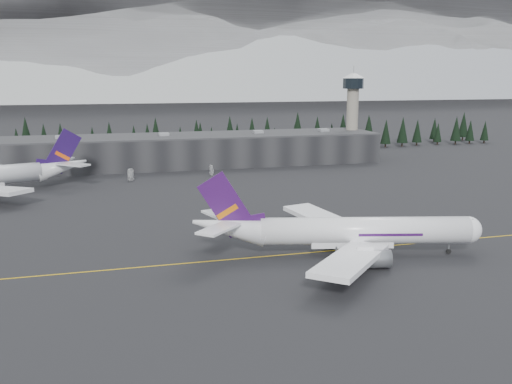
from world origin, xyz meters
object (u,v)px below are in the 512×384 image
object	(u,v)px
control_tower	(353,106)
gse_vehicle_a	(131,179)
gse_vehicle_b	(212,174)
jet_main	(339,231)
terminal	(189,150)

from	to	relation	value
control_tower	gse_vehicle_a	size ratio (longest dim) A/B	8.25
control_tower	gse_vehicle_b	xyz separation A→B (m)	(-70.70, -30.65, -22.73)
jet_main	gse_vehicle_b	size ratio (longest dim) A/B	14.81
gse_vehicle_b	jet_main	bearing A→B (deg)	-11.88
terminal	gse_vehicle_b	world-z (taller)	terminal
gse_vehicle_b	control_tower	bearing A→B (deg)	97.87
control_tower	gse_vehicle_b	bearing A→B (deg)	-156.56
terminal	jet_main	bearing A→B (deg)	-85.20
gse_vehicle_a	gse_vehicle_b	distance (m)	30.25
jet_main	gse_vehicle_b	distance (m)	102.50
jet_main	gse_vehicle_b	world-z (taller)	jet_main
jet_main	gse_vehicle_a	xyz separation A→B (m)	(-36.59, 98.19, -4.35)
terminal	control_tower	bearing A→B (deg)	2.29
terminal	jet_main	xyz separation A→B (m)	(10.90, -129.86, -1.32)
gse_vehicle_a	terminal	bearing A→B (deg)	27.27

